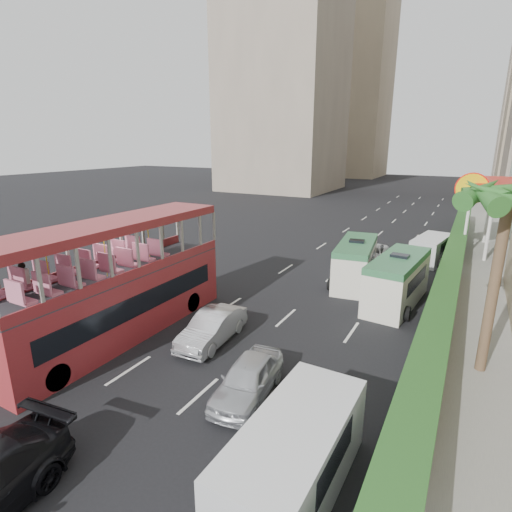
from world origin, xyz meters
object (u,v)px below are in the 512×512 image
Objects in this scene: minibus_far at (397,281)px; palm_tree at (494,287)px; double_decker_bus at (118,280)px; car_silver_lane_b at (248,396)px; panel_van_near at (294,458)px; van_asset at (370,263)px; car_silver_lane_a at (213,342)px; minibus_near at (355,263)px; panel_van_far at (431,249)px.

minibus_far is 6.95m from palm_tree.
double_decker_bus is at bearing -131.00° from minibus_far.
panel_van_near is (2.84, -2.76, 0.99)m from car_silver_lane_b.
van_asset is at bearing 119.26° from palm_tree.
car_silver_lane_b is 17.36m from van_asset.
palm_tree is at bearing 11.31° from car_silver_lane_a.
panel_van_near is (6.02, -5.31, 0.99)m from car_silver_lane_a.
palm_tree reaches higher than car_silver_lane_a.
van_asset is at bearing 74.37° from car_silver_lane_a.
van_asset is 7.51m from minibus_far.
minibus_far is at bearing 91.14° from panel_van_near.
palm_tree reaches higher than minibus_far.
double_decker_bus is at bearing -129.00° from minibus_near.
minibus_near is at bearing 101.29° from panel_van_near.
double_decker_bus reaches higher than panel_van_far.
car_silver_lane_b is at bearing -90.69° from panel_van_far.
double_decker_bus is 1.92× the size of minibus_far.
minibus_far is at bearing 49.33° from car_silver_lane_a.
double_decker_bus is 2.78× the size of car_silver_lane_a.
car_silver_lane_b is 0.83× the size of van_asset.
car_silver_lane_b is 0.59× the size of palm_tree.
double_decker_bus reaches higher than car_silver_lane_a.
palm_tree is (6.68, -7.54, 2.13)m from minibus_near.
panel_van_near is at bearing -87.24° from minibus_near.
car_silver_lane_b is at bearing -94.68° from van_asset.
van_asset is 20.36m from panel_van_near.
panel_van_far is (3.48, 7.05, -0.37)m from minibus_near.
car_silver_lane_b is 9.18m from palm_tree.
palm_tree is (9.94, 2.67, 3.38)m from car_silver_lane_a.
palm_tree reaches higher than panel_van_far.
double_decker_bus reaches higher than van_asset.
panel_van_near is at bearing -84.44° from minibus_far.
double_decker_bus is 21.46m from panel_van_far.
van_asset is 0.92× the size of panel_van_near.
van_asset is 0.71× the size of palm_tree.
car_silver_lane_a is 10.83m from palm_tree.
van_asset is (3.13, 14.82, 0.00)m from car_silver_lane_a.
minibus_far reaches higher than panel_van_far.
car_silver_lane_a is 0.80× the size of panel_van_near.
panel_van_near is (2.89, -20.13, 0.99)m from van_asset.
double_decker_bus is at bearing -163.84° from palm_tree.
minibus_near is at bearing 131.54° from palm_tree.
car_silver_lane_a is at bearing 139.80° from panel_van_near.
car_silver_lane_b is 0.67× the size of minibus_near.
panel_van_far is 0.69× the size of palm_tree.
double_decker_bus is at bearing 163.80° from car_silver_lane_b.
palm_tree is at bearing 65.02° from panel_van_near.
double_decker_bus is 7.57m from car_silver_lane_b.
double_decker_bus is 1.72× the size of palm_tree.
minibus_near is at bearing 58.34° from double_decker_bus.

